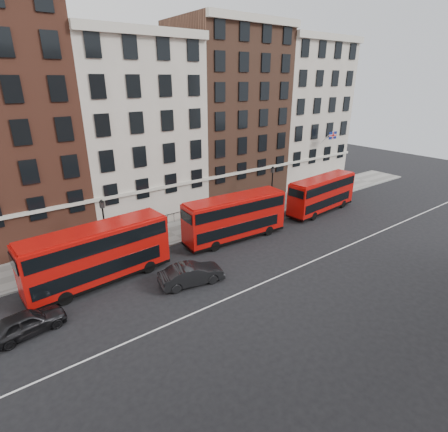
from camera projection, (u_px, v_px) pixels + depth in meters
ground at (235, 277)px, 27.69m from camera, size 120.00×120.00×0.00m
pavement at (171, 233)px, 35.52m from camera, size 80.00×5.00×0.15m
kerb at (183, 241)px, 33.65m from camera, size 80.00×0.30×0.16m
road_centre_line at (251, 288)px, 26.19m from camera, size 70.00×0.12×0.01m
building_terrace at (130, 123)px, 37.15m from camera, size 64.00×11.95×22.00m
bus_b at (98, 254)px, 26.12m from camera, size 11.03×3.48×4.56m
bus_c at (235, 217)px, 33.40m from camera, size 10.54×3.14×4.37m
bus_d at (322, 193)px, 40.55m from camera, size 10.11×3.25×4.18m
car_rear at (26, 323)px, 21.28m from camera, size 4.71×2.42×1.53m
car_front at (192, 274)px, 26.52m from camera, size 5.18×2.60×1.63m
lamp_post_left at (105, 226)px, 29.42m from camera, size 0.44×0.44×5.33m
lamp_post_right at (272, 186)px, 40.31m from camera, size 0.44×0.44×5.33m
traffic_light at (339, 178)px, 46.04m from camera, size 0.25×0.45×3.27m
iron_railings at (161, 221)px, 36.95m from camera, size 6.60×0.06×1.00m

